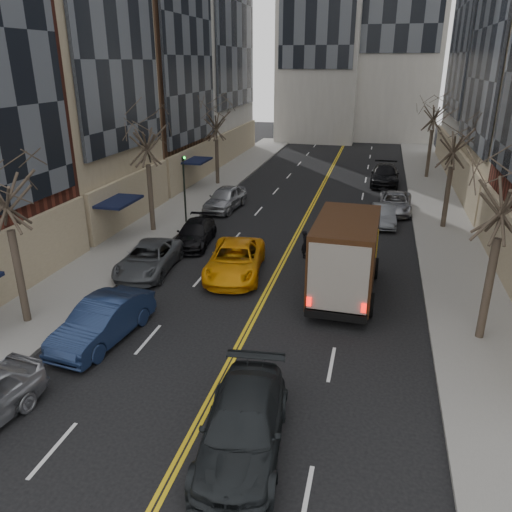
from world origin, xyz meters
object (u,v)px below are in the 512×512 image
(observer_sedan, at_px, (243,427))
(ups_truck, at_px, (346,256))
(taxi, at_px, (235,260))
(pedestrian, at_px, (305,244))

(observer_sedan, bearing_deg, ups_truck, 73.87)
(observer_sedan, bearing_deg, taxi, 101.08)
(observer_sedan, distance_m, taxi, 12.06)
(taxi, height_order, pedestrian, taxi)
(ups_truck, height_order, observer_sedan, ups_truck)
(observer_sedan, xyz_separation_m, pedestrian, (-0.55, 14.69, -0.01))
(ups_truck, xyz_separation_m, taxi, (-5.43, 0.97, -1.11))
(taxi, xyz_separation_m, pedestrian, (3.00, 3.16, -0.01))
(ups_truck, bearing_deg, pedestrian, 121.96)
(ups_truck, xyz_separation_m, pedestrian, (-2.43, 4.13, -1.12))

